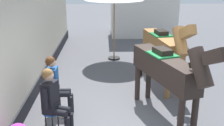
{
  "coord_description": "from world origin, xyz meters",
  "views": [
    {
      "loc": [
        -0.59,
        -5.1,
        3.15
      ],
      "look_at": [
        -0.4,
        1.2,
        1.05
      ],
      "focal_mm": 44.53,
      "sensor_mm": 36.0,
      "label": 1
    }
  ],
  "objects_px": {
    "seated_visitor_far": "(56,83)",
    "spare_stool_white": "(150,51)",
    "saddled_horse_near": "(167,70)",
    "seated_visitor_near": "(53,99)",
    "saddled_horse_far": "(163,46)"
  },
  "relations": [
    {
      "from": "seated_visitor_far",
      "to": "spare_stool_white",
      "type": "height_order",
      "value": "seated_visitor_far"
    },
    {
      "from": "seated_visitor_far",
      "to": "saddled_horse_near",
      "type": "bearing_deg",
      "value": -6.25
    },
    {
      "from": "seated_visitor_near",
      "to": "saddled_horse_near",
      "type": "bearing_deg",
      "value": 13.2
    },
    {
      "from": "seated_visitor_far",
      "to": "seated_visitor_near",
      "type": "bearing_deg",
      "value": -83.86
    },
    {
      "from": "saddled_horse_far",
      "to": "saddled_horse_near",
      "type": "bearing_deg",
      "value": -99.46
    },
    {
      "from": "seated_visitor_far",
      "to": "saddled_horse_near",
      "type": "height_order",
      "value": "saddled_horse_near"
    },
    {
      "from": "seated_visitor_near",
      "to": "spare_stool_white",
      "type": "relative_size",
      "value": 3.02
    },
    {
      "from": "seated_visitor_far",
      "to": "spare_stool_white",
      "type": "distance_m",
      "value": 4.71
    },
    {
      "from": "seated_visitor_near",
      "to": "spare_stool_white",
      "type": "xyz_separation_m",
      "value": [
        2.65,
        4.64,
        -0.38
      ]
    },
    {
      "from": "saddled_horse_near",
      "to": "spare_stool_white",
      "type": "height_order",
      "value": "saddled_horse_near"
    },
    {
      "from": "seated_visitor_far",
      "to": "spare_stool_white",
      "type": "xyz_separation_m",
      "value": [
        2.73,
        3.82,
        -0.38
      ]
    },
    {
      "from": "saddled_horse_near",
      "to": "seated_visitor_far",
      "type": "bearing_deg",
      "value": 173.75
    },
    {
      "from": "saddled_horse_near",
      "to": "saddled_horse_far",
      "type": "height_order",
      "value": "same"
    },
    {
      "from": "saddled_horse_far",
      "to": "spare_stool_white",
      "type": "xyz_separation_m",
      "value": [
        -0.01,
        2.18,
        -0.76
      ]
    },
    {
      "from": "seated_visitor_near",
      "to": "saddled_horse_near",
      "type": "relative_size",
      "value": 0.48
    }
  ]
}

